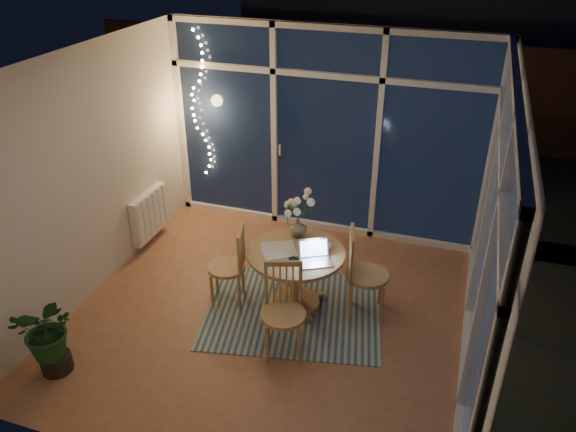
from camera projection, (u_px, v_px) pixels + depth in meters
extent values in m
plane|color=#925C3F|center=(272.00, 315.00, 5.86)|extent=(4.00, 4.00, 0.00)
plane|color=white|center=(268.00, 64.00, 4.60)|extent=(4.00, 4.00, 0.00)
cube|color=silver|center=(326.00, 133.00, 6.89)|extent=(4.00, 0.04, 2.60)
cube|color=silver|center=(163.00, 343.00, 3.57)|extent=(4.00, 0.04, 2.60)
cube|color=silver|center=(88.00, 176.00, 5.78)|extent=(0.04, 4.00, 2.60)
cube|color=silver|center=(496.00, 240.00, 4.67)|extent=(0.04, 4.00, 2.60)
cube|color=white|center=(325.00, 134.00, 6.86)|extent=(4.00, 0.10, 2.60)
cube|color=white|center=(491.00, 239.00, 4.69)|extent=(0.10, 4.00, 2.60)
cube|color=white|center=(149.00, 214.00, 6.95)|extent=(0.10, 0.70, 0.58)
cube|color=black|center=(395.00, 152.00, 9.90)|extent=(12.00, 6.00, 0.10)
cube|color=#382114|center=(376.00, 89.00, 9.99)|extent=(11.00, 0.08, 1.80)
sphere|color=#163216|center=(298.00, 149.00, 8.69)|extent=(0.90, 0.90, 0.90)
cube|color=#BEBA9A|center=(293.00, 311.00, 5.91)|extent=(2.07, 1.79, 0.01)
cylinder|color=#AB844D|center=(296.00, 279.00, 5.83)|extent=(1.18, 1.18, 0.68)
cube|color=#AB844D|center=(227.00, 266.00, 5.85)|extent=(0.51, 0.51, 0.91)
cube|color=#AB844D|center=(368.00, 273.00, 5.65)|extent=(0.55, 0.55, 0.99)
cube|color=#AB844D|center=(283.00, 313.00, 5.14)|extent=(0.55, 0.55, 0.94)
imported|color=silver|center=(298.00, 227.00, 5.89)|extent=(0.24, 0.24, 0.21)
imported|color=white|center=(324.00, 247.00, 5.71)|extent=(0.18, 0.18, 0.04)
cube|color=white|center=(278.00, 250.00, 5.69)|extent=(0.42, 0.38, 0.01)
cube|color=black|center=(295.00, 259.00, 5.53)|extent=(0.13, 0.08, 0.01)
imported|color=#17421B|center=(50.00, 337.00, 4.98)|extent=(0.57, 0.50, 0.76)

